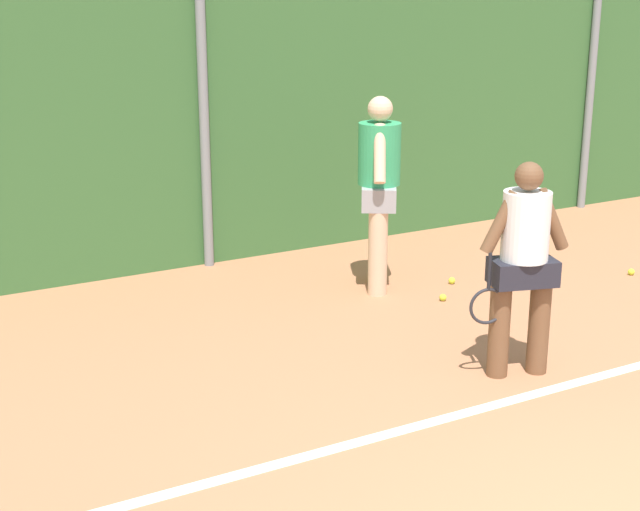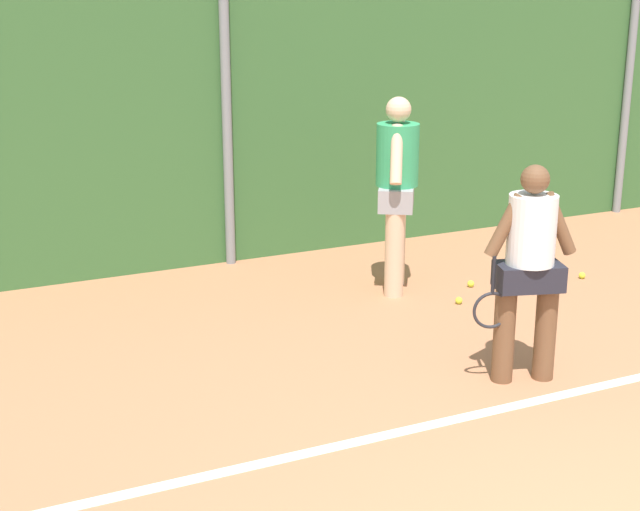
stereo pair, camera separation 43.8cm
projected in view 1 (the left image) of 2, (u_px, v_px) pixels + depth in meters
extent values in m
plane|color=#B2704C|center=(492.00, 457.00, 5.93)|extent=(27.88, 27.88, 0.00)
cube|color=#386633|center=(197.00, 93.00, 9.44)|extent=(18.12, 0.25, 3.54)
cylinder|color=gray|center=(203.00, 84.00, 9.27)|extent=(0.10, 0.10, 3.76)
cylinder|color=gray|center=(593.00, 61.00, 11.69)|extent=(0.10, 0.10, 3.76)
cube|color=white|center=(439.00, 420.00, 6.41)|extent=(13.24, 0.10, 0.01)
cylinder|color=brown|center=(539.00, 328.00, 7.09)|extent=(0.16, 0.16, 0.72)
cylinder|color=brown|center=(499.00, 331.00, 7.03)|extent=(0.16, 0.16, 0.72)
cube|color=#23232D|center=(523.00, 272.00, 6.93)|extent=(0.54, 0.41, 0.19)
cylinder|color=white|center=(526.00, 226.00, 6.83)|extent=(0.35, 0.35, 0.51)
sphere|color=brown|center=(529.00, 176.00, 6.72)|extent=(0.21, 0.21, 0.21)
cylinder|color=brown|center=(552.00, 219.00, 6.86)|extent=(0.29, 0.16, 0.49)
cylinder|color=brown|center=(500.00, 222.00, 6.78)|extent=(0.29, 0.16, 0.49)
cylinder|color=black|center=(489.00, 271.00, 6.82)|extent=(0.03, 0.03, 0.28)
torus|color=#26262B|center=(488.00, 306.00, 6.89)|extent=(0.28, 0.11, 0.28)
cylinder|color=beige|center=(377.00, 242.00, 9.16)|extent=(0.18, 0.18, 0.81)
cylinder|color=beige|center=(378.00, 253.00, 8.81)|extent=(0.18, 0.18, 0.81)
cube|color=#99999E|center=(379.00, 195.00, 8.84)|extent=(0.56, 0.63, 0.22)
cylinder|color=#339E60|center=(379.00, 154.00, 8.72)|extent=(0.40, 0.40, 0.58)
sphere|color=beige|center=(380.00, 109.00, 8.60)|extent=(0.23, 0.23, 0.23)
cylinder|color=beige|center=(379.00, 145.00, 8.93)|extent=(0.23, 0.30, 0.55)
cylinder|color=beige|center=(380.00, 154.00, 8.49)|extent=(0.23, 0.30, 0.55)
sphere|color=#CCDB33|center=(443.00, 297.00, 8.73)|extent=(0.07, 0.07, 0.07)
sphere|color=#CCDB33|center=(452.00, 281.00, 9.21)|extent=(0.07, 0.07, 0.07)
sphere|color=#CCDB33|center=(631.00, 272.00, 9.48)|extent=(0.07, 0.07, 0.07)
sphere|color=#CCDB33|center=(559.00, 270.00, 9.54)|extent=(0.07, 0.07, 0.07)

